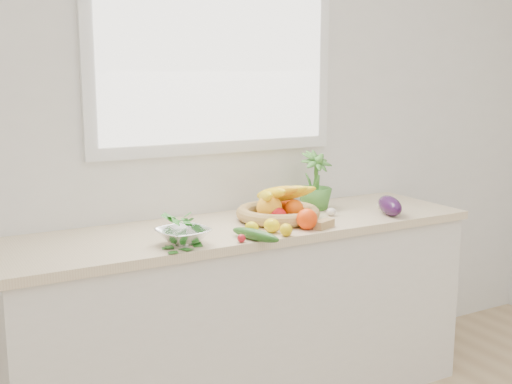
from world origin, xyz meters
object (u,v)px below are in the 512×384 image
apple (278,216)px  fruit_basket (277,209)px  colander_with_spinach (183,231)px  eggplant (390,206)px  cucumber (255,235)px  potted_herb (315,182)px

apple → fruit_basket: fruit_basket is taller
apple → fruit_basket: bearing=60.4°
apple → colander_with_spinach: bearing=-168.6°
eggplant → cucumber: 0.82m
fruit_basket → colander_with_spinach: size_ratio=2.04×
apple → potted_herb: (0.34, 0.20, 0.10)m
cucumber → fruit_basket: (0.28, 0.28, 0.03)m
apple → colander_with_spinach: size_ratio=0.33×
eggplant → potted_herb: bearing=129.5°
apple → colander_with_spinach: colander_with_spinach is taller
fruit_basket → potted_herb: bearing=22.2°
eggplant → colander_with_spinach: bearing=-179.3°
colander_with_spinach → potted_herb: bearing=19.7°
eggplant → fruit_basket: (-0.54, 0.17, 0.01)m
eggplant → colander_with_spinach: (-1.10, -0.01, 0.01)m
colander_with_spinach → apple: bearing=11.4°
cucumber → potted_herb: potted_herb is taller
potted_herb → fruit_basket: 0.33m
fruit_basket → colander_with_spinach: 0.59m
apple → fruit_basket: 0.10m
potted_herb → colander_with_spinach: bearing=-160.3°
potted_herb → colander_with_spinach: (-0.86, -0.31, -0.08)m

